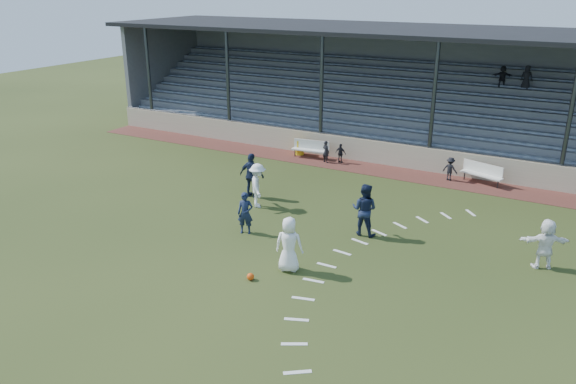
% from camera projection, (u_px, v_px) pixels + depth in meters
% --- Properties ---
extents(ground, '(90.00, 90.00, 0.00)m').
position_uv_depth(ground, '(254.00, 247.00, 20.09)').
color(ground, '#2F3B18').
rests_on(ground, ground).
extents(cinder_track, '(34.00, 2.00, 0.02)m').
position_uv_depth(cinder_track, '(363.00, 168.00, 28.71)').
color(cinder_track, '#532721').
rests_on(cinder_track, ground).
extents(retaining_wall, '(34.00, 0.18, 1.20)m').
position_uv_depth(retaining_wall, '(371.00, 151.00, 29.37)').
color(retaining_wall, '#C4B497').
rests_on(retaining_wall, ground).
extents(bench_left, '(2.03, 0.68, 0.95)m').
position_uv_depth(bench_left, '(311.00, 147.00, 30.16)').
color(bench_left, silver).
rests_on(bench_left, cinder_track).
extents(bench_right, '(2.03, 1.06, 0.95)m').
position_uv_depth(bench_right, '(482.00, 172.00, 26.30)').
color(bench_right, silver).
rests_on(bench_right, cinder_track).
extents(trash_bin, '(0.51, 0.51, 0.82)m').
position_uv_depth(trash_bin, '(299.00, 147.00, 30.76)').
color(trash_bin, yellow).
rests_on(trash_bin, cinder_track).
extents(football, '(0.24, 0.24, 0.24)m').
position_uv_depth(football, '(250.00, 277.00, 17.85)').
color(football, '#EA4B0D').
rests_on(football, ground).
extents(player_white_lead, '(1.04, 0.82, 1.87)m').
position_uv_depth(player_white_lead, '(289.00, 244.00, 18.19)').
color(player_white_lead, white).
rests_on(player_white_lead, ground).
extents(player_navy_lead, '(0.69, 0.58, 1.61)m').
position_uv_depth(player_navy_lead, '(245.00, 213.00, 20.99)').
color(player_navy_lead, '#151F3C').
rests_on(player_navy_lead, ground).
extents(player_navy_mid, '(1.00, 0.79, 2.00)m').
position_uv_depth(player_navy_mid, '(364.00, 210.00, 20.80)').
color(player_navy_mid, '#151F3C').
rests_on(player_navy_mid, ground).
extents(player_white_wing, '(1.27, 1.40, 1.88)m').
position_uv_depth(player_white_wing, '(258.00, 186.00, 23.44)').
color(player_white_wing, white).
rests_on(player_white_wing, ground).
extents(player_navy_wing, '(1.19, 0.54, 1.99)m').
position_uv_depth(player_navy_wing, '(252.00, 175.00, 24.51)').
color(player_navy_wing, '#151F3C').
rests_on(player_navy_wing, ground).
extents(player_white_back, '(1.67, 1.12, 1.73)m').
position_uv_depth(player_white_back, '(545.00, 244.00, 18.39)').
color(player_white_back, white).
rests_on(player_white_back, ground).
extents(sub_left_near, '(0.49, 0.39, 1.16)m').
position_uv_depth(sub_left_near, '(326.00, 152.00, 29.35)').
color(sub_left_near, black).
rests_on(sub_left_near, cinder_track).
extents(sub_left_far, '(0.61, 0.29, 1.01)m').
position_uv_depth(sub_left_far, '(341.00, 153.00, 29.32)').
color(sub_left_far, black).
rests_on(sub_left_far, cinder_track).
extents(sub_right, '(0.80, 0.56, 1.13)m').
position_uv_depth(sub_right, '(450.00, 169.00, 26.68)').
color(sub_right, black).
rests_on(sub_right, cinder_track).
extents(grandstand, '(34.60, 9.00, 6.61)m').
position_uv_depth(grandstand, '(402.00, 105.00, 32.67)').
color(grandstand, slate).
rests_on(grandstand, ground).
extents(penalty_arc, '(3.89, 14.63, 0.01)m').
position_uv_depth(penalty_arc, '(362.00, 274.00, 18.23)').
color(penalty_arc, white).
rests_on(penalty_arc, ground).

